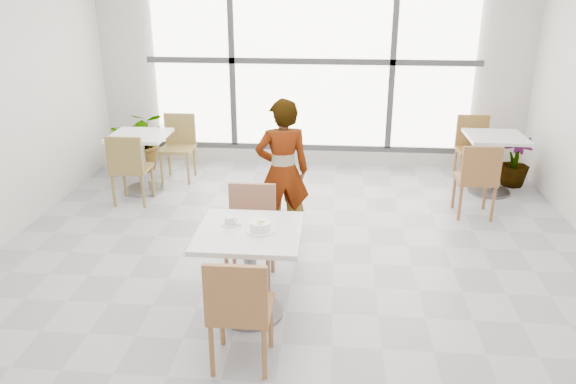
# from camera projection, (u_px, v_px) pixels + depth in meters

# --- Properties ---
(floor) EXTENTS (7.00, 7.00, 0.00)m
(floor) POSITION_uv_depth(u_px,v_px,m) (291.00, 284.00, 5.01)
(floor) COLOR #9E9EA5
(floor) RESTS_ON ground
(wall_back) EXTENTS (6.00, 0.00, 6.00)m
(wall_back) POSITION_uv_depth(u_px,v_px,m) (312.00, 60.00, 7.73)
(wall_back) COLOR silver
(wall_back) RESTS_ON ground
(window) EXTENTS (4.60, 0.07, 2.52)m
(window) POSITION_uv_depth(u_px,v_px,m) (312.00, 61.00, 7.67)
(window) COLOR white
(window) RESTS_ON ground
(main_table) EXTENTS (0.80, 0.80, 0.75)m
(main_table) POSITION_uv_depth(u_px,v_px,m) (250.00, 257.00, 4.38)
(main_table) COLOR silver
(main_table) RESTS_ON ground
(chair_near) EXTENTS (0.42, 0.42, 0.87)m
(chair_near) POSITION_uv_depth(u_px,v_px,m) (239.00, 307.00, 3.75)
(chair_near) COLOR #9E6539
(chair_near) RESTS_ON ground
(chair_far) EXTENTS (0.42, 0.42, 0.87)m
(chair_far) POSITION_uv_depth(u_px,v_px,m) (251.00, 227.00, 4.96)
(chair_far) COLOR #A46C50
(chair_far) RESTS_ON ground
(oatmeal_bowl) EXTENTS (0.21, 0.21, 0.10)m
(oatmeal_bowl) POSITION_uv_depth(u_px,v_px,m) (260.00, 226.00, 4.26)
(oatmeal_bowl) COLOR white
(oatmeal_bowl) RESTS_ON main_table
(coffee_cup) EXTENTS (0.16, 0.13, 0.07)m
(coffee_cup) POSITION_uv_depth(u_px,v_px,m) (230.00, 221.00, 4.39)
(coffee_cup) COLOR silver
(coffee_cup) RESTS_ON main_table
(person) EXTENTS (0.62, 0.48, 1.49)m
(person) POSITION_uv_depth(u_px,v_px,m) (283.00, 172.00, 5.61)
(person) COLOR black
(person) RESTS_ON ground
(bg_table_left) EXTENTS (0.70, 0.70, 0.75)m
(bg_table_left) POSITION_uv_depth(u_px,v_px,m) (141.00, 154.00, 7.05)
(bg_table_left) COLOR white
(bg_table_left) RESTS_ON ground
(bg_table_right) EXTENTS (0.70, 0.70, 0.75)m
(bg_table_right) POSITION_uv_depth(u_px,v_px,m) (494.00, 156.00, 6.99)
(bg_table_right) COLOR silver
(bg_table_right) RESTS_ON ground
(bg_chair_left_near) EXTENTS (0.42, 0.42, 0.87)m
(bg_chair_left_near) POSITION_uv_depth(u_px,v_px,m) (129.00, 165.00, 6.60)
(bg_chair_left_near) COLOR olive
(bg_chair_left_near) RESTS_ON ground
(bg_chair_left_far) EXTENTS (0.42, 0.42, 0.87)m
(bg_chair_left_far) POSITION_uv_depth(u_px,v_px,m) (179.00, 142.00, 7.52)
(bg_chair_left_far) COLOR olive
(bg_chair_left_far) RESTS_ON ground
(bg_chair_right_near) EXTENTS (0.42, 0.42, 0.87)m
(bg_chair_right_near) POSITION_uv_depth(u_px,v_px,m) (478.00, 176.00, 6.24)
(bg_chair_right_near) COLOR brown
(bg_chair_right_near) RESTS_ON ground
(bg_chair_right_far) EXTENTS (0.42, 0.42, 0.87)m
(bg_chair_right_far) POSITION_uv_depth(u_px,v_px,m) (473.00, 144.00, 7.44)
(bg_chair_right_far) COLOR olive
(bg_chair_right_far) RESTS_ON ground
(plant_left) EXTENTS (0.88, 0.79, 0.86)m
(plant_left) POSITION_uv_depth(u_px,v_px,m) (143.00, 141.00, 7.86)
(plant_left) COLOR #497040
(plant_left) RESTS_ON ground
(plant_right) EXTENTS (0.40, 0.40, 0.68)m
(plant_right) POSITION_uv_depth(u_px,v_px,m) (515.00, 161.00, 7.28)
(plant_right) COLOR #52763B
(plant_right) RESTS_ON ground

